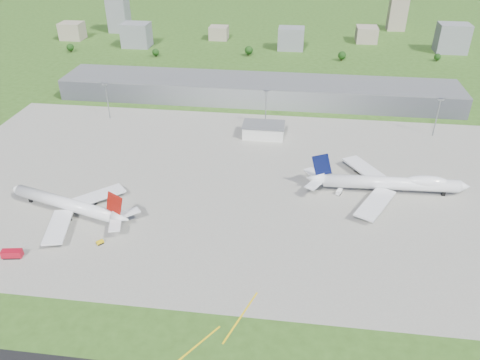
# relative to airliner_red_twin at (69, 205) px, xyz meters

# --- Properties ---
(ground) EXTENTS (1400.00, 1400.00, 0.00)m
(ground) POSITION_rel_airliner_red_twin_xyz_m (76.32, 150.04, -5.27)
(ground) COLOR #2F5019
(ground) RESTS_ON ground
(apron) EXTENTS (360.00, 190.00, 0.08)m
(apron) POSITION_rel_airliner_red_twin_xyz_m (86.32, 40.04, -5.23)
(apron) COLOR gray
(apron) RESTS_ON ground
(terminal) EXTENTS (300.00, 42.00, 15.00)m
(terminal) POSITION_rel_airliner_red_twin_xyz_m (76.32, 165.04, 2.23)
(terminal) COLOR slate
(terminal) RESTS_ON ground
(ops_building) EXTENTS (26.00, 16.00, 8.00)m
(ops_building) POSITION_rel_airliner_red_twin_xyz_m (86.32, 100.04, -1.27)
(ops_building) COLOR silver
(ops_building) RESTS_ON ground
(mast_west) EXTENTS (3.50, 2.00, 25.90)m
(mast_west) POSITION_rel_airliner_red_twin_xyz_m (-23.68, 115.04, 12.44)
(mast_west) COLOR gray
(mast_west) RESTS_ON ground
(mast_center) EXTENTS (3.50, 2.00, 25.90)m
(mast_center) POSITION_rel_airliner_red_twin_xyz_m (86.32, 115.04, 12.44)
(mast_center) COLOR gray
(mast_center) RESTS_ON ground
(mast_east) EXTENTS (3.50, 2.00, 25.90)m
(mast_east) POSITION_rel_airliner_red_twin_xyz_m (196.32, 115.04, 12.44)
(mast_east) COLOR gray
(mast_east) RESTS_ON ground
(airliner_red_twin) EXTENTS (70.63, 53.90, 19.78)m
(airliner_red_twin) POSITION_rel_airliner_red_twin_xyz_m (0.00, 0.00, 0.00)
(airliner_red_twin) COLOR white
(airliner_red_twin) RESTS_ON ground
(airliner_blue_quad) EXTENTS (83.75, 65.71, 21.88)m
(airliner_blue_quad) POSITION_rel_airliner_red_twin_xyz_m (157.76, 39.58, 0.81)
(airliner_blue_quad) COLOR white
(airliner_blue_quad) RESTS_ON ground
(fire_truck) EXTENTS (8.97, 4.55, 3.77)m
(fire_truck) POSITION_rel_airliner_red_twin_xyz_m (-10.67, -34.30, -3.39)
(fire_truck) COLOR maroon
(fire_truck) RESTS_ON ground
(tug_yellow) EXTENTS (3.55, 3.60, 1.64)m
(tug_yellow) POSITION_rel_airliner_red_twin_xyz_m (23.23, -20.73, -4.40)
(tug_yellow) COLOR gold
(tug_yellow) RESTS_ON ground
(van_white_near) EXTENTS (3.78, 5.08, 2.40)m
(van_white_near) POSITION_rel_airliner_red_twin_xyz_m (131.74, 35.29, -4.05)
(van_white_near) COLOR white
(van_white_near) RESTS_ON ground
(van_white_far) EXTENTS (5.09, 4.36, 2.42)m
(van_white_far) POSITION_rel_airliner_red_twin_xyz_m (147.97, 52.62, -4.04)
(van_white_far) COLOR silver
(van_white_far) RESTS_ON ground
(bldg_far_w) EXTENTS (24.00, 20.00, 18.00)m
(bldg_far_w) POSITION_rel_airliner_red_twin_xyz_m (-143.68, 320.04, 3.73)
(bldg_far_w) COLOR gray
(bldg_far_w) RESTS_ON ground
(bldg_w) EXTENTS (28.00, 22.00, 24.00)m
(bldg_w) POSITION_rel_airliner_red_twin_xyz_m (-63.68, 300.04, 6.73)
(bldg_w) COLOR slate
(bldg_w) RESTS_ON ground
(bldg_cw) EXTENTS (20.00, 18.00, 14.00)m
(bldg_cw) POSITION_rel_airliner_red_twin_xyz_m (16.32, 340.04, 1.73)
(bldg_cw) COLOR gray
(bldg_cw) RESTS_ON ground
(bldg_c) EXTENTS (26.00, 20.00, 22.00)m
(bldg_c) POSITION_rel_airliner_red_twin_xyz_m (96.32, 310.04, 5.73)
(bldg_c) COLOR slate
(bldg_c) RESTS_ON ground
(bldg_ce) EXTENTS (22.00, 24.00, 16.00)m
(bldg_ce) POSITION_rel_airliner_red_twin_xyz_m (176.32, 350.04, 2.73)
(bldg_ce) COLOR gray
(bldg_ce) RESTS_ON ground
(bldg_e) EXTENTS (30.00, 22.00, 28.00)m
(bldg_e) POSITION_rel_airliner_red_twin_xyz_m (256.32, 320.04, 8.73)
(bldg_e) COLOR slate
(bldg_e) RESTS_ON ground
(bldg_tall_w) EXTENTS (22.00, 20.00, 44.00)m
(bldg_tall_w) POSITION_rel_airliner_red_twin_xyz_m (-103.68, 360.04, 16.73)
(bldg_tall_w) COLOR slate
(bldg_tall_w) RESTS_ON ground
(bldg_tall_e) EXTENTS (20.00, 18.00, 36.00)m
(bldg_tall_e) POSITION_rel_airliner_red_twin_xyz_m (216.32, 410.04, 12.73)
(bldg_tall_e) COLOR gray
(bldg_tall_e) RESTS_ON ground
(tree_far_w) EXTENTS (7.20, 7.20, 8.80)m
(tree_far_w) POSITION_rel_airliner_red_twin_xyz_m (-123.68, 270.04, -0.08)
(tree_far_w) COLOR #382314
(tree_far_w) RESTS_ON ground
(tree_w) EXTENTS (6.75, 6.75, 8.25)m
(tree_w) POSITION_rel_airliner_red_twin_xyz_m (-33.68, 265.04, -0.41)
(tree_w) COLOR #382314
(tree_w) RESTS_ON ground
(tree_c) EXTENTS (8.10, 8.10, 9.90)m
(tree_c) POSITION_rel_airliner_red_twin_xyz_m (56.32, 280.04, 0.57)
(tree_c) COLOR #382314
(tree_c) RESTS_ON ground
(tree_e) EXTENTS (7.65, 7.65, 9.35)m
(tree_e) POSITION_rel_airliner_red_twin_xyz_m (146.32, 275.04, 0.24)
(tree_e) COLOR #382314
(tree_e) RESTS_ON ground
(tree_far_e) EXTENTS (6.30, 6.30, 7.70)m
(tree_far_e) POSITION_rel_airliner_red_twin_xyz_m (236.32, 285.04, -0.73)
(tree_far_e) COLOR #382314
(tree_far_e) RESTS_ON ground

